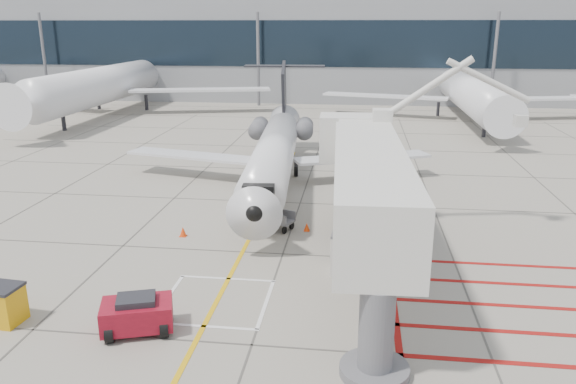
# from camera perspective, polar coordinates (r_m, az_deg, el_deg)

# --- Properties ---
(ground_plane) EXTENTS (260.00, 260.00, 0.00)m
(ground_plane) POSITION_cam_1_polar(r_m,az_deg,el_deg) (23.38, -1.87, -10.12)
(ground_plane) COLOR gray
(ground_plane) RESTS_ON ground
(regional_jet) EXTENTS (24.41, 29.80, 7.40)m
(regional_jet) POSITION_cam_1_polar(r_m,az_deg,el_deg) (35.01, -1.69, 5.43)
(regional_jet) COLOR silver
(regional_jet) RESTS_ON ground_plane
(jet_bridge) EXTENTS (9.72, 19.34, 7.60)m
(jet_bridge) POSITION_cam_1_polar(r_m,az_deg,el_deg) (22.96, 8.20, -0.56)
(jet_bridge) COLOR silver
(jet_bridge) RESTS_ON ground_plane
(pushback_tug) EXTENTS (2.82, 2.23, 1.43)m
(pushback_tug) POSITION_cam_1_polar(r_m,az_deg,el_deg) (21.04, -15.08, -11.78)
(pushback_tug) COLOR maroon
(pushback_tug) RESTS_ON ground_plane
(baggage_cart) EXTENTS (1.93, 1.60, 1.04)m
(baggage_cart) POSITION_cam_1_polar(r_m,az_deg,el_deg) (29.94, -1.07, -2.85)
(baggage_cart) COLOR #5E5E63
(baggage_cart) RESTS_ON ground_plane
(ground_power_unit) EXTENTS (2.43, 1.50, 1.86)m
(ground_power_unit) POSITION_cam_1_polar(r_m,az_deg,el_deg) (24.88, 7.17, -6.17)
(ground_power_unit) COLOR silver
(ground_power_unit) RESTS_ON ground_plane
(cone_nose) EXTENTS (0.37, 0.37, 0.51)m
(cone_nose) POSITION_cam_1_polar(r_m,az_deg,el_deg) (29.55, -10.62, -3.97)
(cone_nose) COLOR red
(cone_nose) RESTS_ON ground_plane
(cone_side) EXTENTS (0.32, 0.32, 0.45)m
(cone_side) POSITION_cam_1_polar(r_m,az_deg,el_deg) (29.82, 1.92, -3.55)
(cone_side) COLOR #FA440D
(cone_side) RESTS_ON ground_plane
(terminal_building) EXTENTS (180.00, 28.00, 14.00)m
(terminal_building) POSITION_cam_1_polar(r_m,az_deg,el_deg) (90.90, 11.73, 14.16)
(terminal_building) COLOR gray
(terminal_building) RESTS_ON ground_plane
(terminal_glass_band) EXTENTS (180.00, 0.10, 6.00)m
(terminal_glass_band) POSITION_cam_1_polar(r_m,az_deg,el_deg) (76.87, 12.54, 14.44)
(terminal_glass_band) COLOR black
(terminal_glass_band) RESTS_ON ground_plane
(bg_aircraft_b) EXTENTS (38.29, 42.54, 12.76)m
(bg_aircraft_b) POSITION_cam_1_polar(r_m,az_deg,el_deg) (73.16, -17.49, 12.71)
(bg_aircraft_b) COLOR silver
(bg_aircraft_b) RESTS_ON ground_plane
(bg_aircraft_c) EXTENTS (32.89, 36.55, 10.96)m
(bg_aircraft_c) POSITION_cam_1_polar(r_m,az_deg,el_deg) (67.88, 17.84, 11.66)
(bg_aircraft_c) COLOR silver
(bg_aircraft_c) RESTS_ON ground_plane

